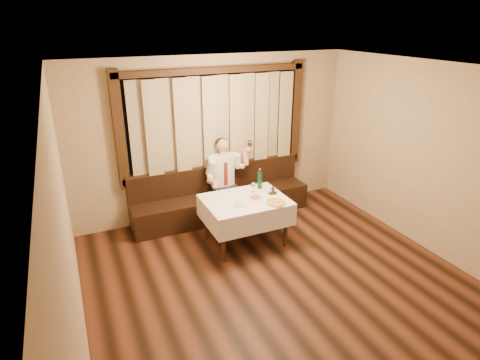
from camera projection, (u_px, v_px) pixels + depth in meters
name	position (u px, v px, depth m)	size (l,w,h in m)	color
room	(269.00, 169.00, 5.26)	(5.01, 6.01, 2.81)	black
banquette	(221.00, 200.00, 7.19)	(3.20, 0.61, 0.94)	black
dining_table	(245.00, 205.00, 6.20)	(1.27, 0.97, 0.76)	black
pizza	(276.00, 203.00, 6.01)	(0.31, 0.31, 0.03)	white
pasta_red	(255.00, 197.00, 6.16)	(0.26, 0.26, 0.09)	white
pasta_cream	(240.00, 202.00, 5.97)	(0.26, 0.26, 0.09)	white
green_bottle	(260.00, 180.00, 6.49)	(0.07, 0.07, 0.34)	#125534
table_wine_glass	(253.00, 185.00, 6.34)	(0.07, 0.07, 0.17)	white
cruet_caddy	(273.00, 192.00, 6.31)	(0.13, 0.08, 0.13)	black
seated_man	(225.00, 174.00, 6.93)	(0.81, 0.60, 1.46)	black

